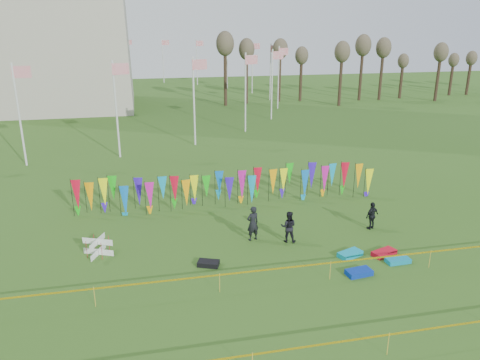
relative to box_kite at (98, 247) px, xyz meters
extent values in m
plane|color=#2F5718|center=(7.31, -3.00, -0.45)|extent=(160.00, 160.00, 0.00)
cylinder|color=silver|center=(21.31, 45.00, 3.55)|extent=(0.16, 0.16, 8.00)
plane|color=red|center=(21.91, 45.00, 6.85)|extent=(1.40, 0.00, 1.40)
cylinder|color=silver|center=(20.36, 52.24, 3.55)|extent=(0.16, 0.16, 8.00)
plane|color=red|center=(20.96, 52.24, 6.85)|extent=(1.40, 0.00, 1.40)
cylinder|color=silver|center=(17.56, 59.00, 3.55)|extent=(0.16, 0.16, 8.00)
plane|color=red|center=(18.16, 59.00, 6.85)|extent=(1.40, 0.00, 1.40)
cylinder|color=silver|center=(13.11, 64.80, 3.55)|extent=(0.16, 0.16, 8.00)
plane|color=red|center=(13.71, 64.80, 6.85)|extent=(1.40, 0.00, 1.40)
cylinder|color=silver|center=(7.31, 69.25, 3.55)|extent=(0.16, 0.16, 8.00)
plane|color=red|center=(7.91, 69.25, 6.85)|extent=(1.40, 0.00, 1.40)
cylinder|color=silver|center=(0.56, 72.04, 3.55)|extent=(0.16, 0.16, 8.00)
plane|color=red|center=(1.16, 72.04, 6.85)|extent=(1.40, 0.00, 1.40)
cylinder|color=silver|center=(-6.69, 73.00, 3.55)|extent=(0.16, 0.16, 8.00)
plane|color=red|center=(-6.09, 73.00, 6.85)|extent=(1.40, 0.00, 1.40)
cylinder|color=silver|center=(-13.94, 72.04, 3.55)|extent=(0.16, 0.16, 8.00)
plane|color=red|center=(-13.34, 72.04, 6.85)|extent=(1.40, 0.00, 1.40)
cylinder|color=silver|center=(-20.69, 69.25, 3.55)|extent=(0.16, 0.16, 8.00)
plane|color=red|center=(-20.09, 69.25, 6.85)|extent=(1.40, 0.00, 1.40)
cylinder|color=silver|center=(-6.69, 17.00, 3.55)|extent=(0.16, 0.16, 8.00)
plane|color=red|center=(-6.09, 17.00, 6.85)|extent=(1.40, 0.00, 1.40)
cylinder|color=silver|center=(0.56, 17.95, 3.55)|extent=(0.16, 0.16, 8.00)
plane|color=red|center=(1.16, 17.95, 6.85)|extent=(1.40, 0.00, 1.40)
cylinder|color=silver|center=(7.31, 20.75, 3.55)|extent=(0.16, 0.16, 8.00)
plane|color=red|center=(7.91, 20.75, 6.85)|extent=(1.40, 0.00, 1.40)
cylinder|color=silver|center=(13.11, 25.20, 3.55)|extent=(0.16, 0.16, 8.00)
plane|color=red|center=(13.71, 25.20, 6.85)|extent=(1.40, 0.00, 1.40)
cylinder|color=silver|center=(17.56, 31.00, 3.55)|extent=(0.16, 0.16, 8.00)
plane|color=red|center=(18.16, 31.00, 6.85)|extent=(1.40, 0.00, 1.40)
cylinder|color=silver|center=(20.36, 37.75, 3.55)|extent=(0.16, 0.16, 8.00)
plane|color=red|center=(20.96, 37.75, 6.85)|extent=(1.40, 0.00, 1.40)
cylinder|color=black|center=(-1.69, 5.30, 0.60)|extent=(0.03, 0.03, 2.10)
cone|color=red|center=(-1.41, 5.30, 0.78)|extent=(0.64, 0.64, 1.60)
cylinder|color=black|center=(-1.00, 5.30, 0.60)|extent=(0.03, 0.03, 2.10)
cone|color=#F09B07|center=(-0.72, 5.30, 0.78)|extent=(0.64, 0.64, 1.60)
cylinder|color=black|center=(-0.31, 5.30, 0.60)|extent=(0.03, 0.03, 2.10)
cone|color=#F5FF0D|center=(-0.03, 5.30, 0.78)|extent=(0.64, 0.64, 1.60)
cylinder|color=black|center=(0.39, 5.30, 0.60)|extent=(0.03, 0.03, 2.10)
cone|color=#15B614|center=(0.67, 5.30, 0.78)|extent=(0.64, 0.64, 1.60)
cylinder|color=black|center=(1.08, 5.30, 0.60)|extent=(0.03, 0.03, 2.10)
cone|color=blue|center=(1.36, 5.30, 0.78)|extent=(0.64, 0.64, 1.60)
cylinder|color=black|center=(1.77, 5.30, 0.60)|extent=(0.03, 0.03, 2.10)
cone|color=#3A16C6|center=(2.05, 5.30, 0.78)|extent=(0.64, 0.64, 1.60)
cylinder|color=black|center=(2.46, 5.30, 0.60)|extent=(0.03, 0.03, 2.10)
cone|color=#C71696|center=(2.74, 5.30, 0.78)|extent=(0.64, 0.64, 1.60)
cylinder|color=black|center=(3.16, 5.30, 0.60)|extent=(0.03, 0.03, 2.10)
cone|color=#0C90BF|center=(3.44, 5.30, 0.78)|extent=(0.64, 0.64, 1.60)
cylinder|color=black|center=(3.85, 5.30, 0.60)|extent=(0.03, 0.03, 2.10)
cone|color=red|center=(4.13, 5.30, 0.78)|extent=(0.64, 0.64, 1.60)
cylinder|color=black|center=(4.54, 5.30, 0.60)|extent=(0.03, 0.03, 2.10)
cone|color=#F09B07|center=(4.82, 5.30, 0.78)|extent=(0.64, 0.64, 1.60)
cylinder|color=black|center=(5.23, 5.30, 0.60)|extent=(0.03, 0.03, 2.10)
cone|color=#F5FF0D|center=(5.51, 5.30, 0.78)|extent=(0.64, 0.64, 1.60)
cylinder|color=black|center=(5.92, 5.30, 0.60)|extent=(0.03, 0.03, 2.10)
cone|color=#15B614|center=(6.20, 5.30, 0.78)|extent=(0.64, 0.64, 1.60)
cylinder|color=black|center=(6.62, 5.30, 0.60)|extent=(0.03, 0.03, 2.10)
cone|color=blue|center=(6.90, 5.30, 0.78)|extent=(0.64, 0.64, 1.60)
cylinder|color=black|center=(7.31, 5.30, 0.60)|extent=(0.03, 0.03, 2.10)
cone|color=#3A16C6|center=(7.59, 5.30, 0.78)|extent=(0.64, 0.64, 1.60)
cylinder|color=black|center=(8.00, 5.30, 0.60)|extent=(0.03, 0.03, 2.10)
cone|color=#C71696|center=(8.28, 5.30, 0.78)|extent=(0.64, 0.64, 1.60)
cylinder|color=black|center=(8.69, 5.30, 0.60)|extent=(0.03, 0.03, 2.10)
cone|color=#0C90BF|center=(8.97, 5.30, 0.78)|extent=(0.64, 0.64, 1.60)
cylinder|color=black|center=(9.39, 5.30, 0.60)|extent=(0.03, 0.03, 2.10)
cone|color=red|center=(9.67, 5.30, 0.78)|extent=(0.64, 0.64, 1.60)
cylinder|color=black|center=(10.08, 5.30, 0.60)|extent=(0.03, 0.03, 2.10)
cone|color=#F09B07|center=(10.36, 5.30, 0.78)|extent=(0.64, 0.64, 1.60)
cylinder|color=black|center=(10.77, 5.30, 0.60)|extent=(0.03, 0.03, 2.10)
cone|color=#F5FF0D|center=(11.05, 5.30, 0.78)|extent=(0.64, 0.64, 1.60)
cylinder|color=black|center=(11.46, 5.30, 0.60)|extent=(0.03, 0.03, 2.10)
cone|color=#15B614|center=(11.74, 5.30, 0.78)|extent=(0.64, 0.64, 1.60)
cylinder|color=black|center=(12.16, 5.30, 0.60)|extent=(0.03, 0.03, 2.10)
cone|color=blue|center=(12.44, 5.30, 0.78)|extent=(0.64, 0.64, 1.60)
cylinder|color=black|center=(12.85, 5.30, 0.60)|extent=(0.03, 0.03, 2.10)
cone|color=#3A16C6|center=(13.13, 5.30, 0.78)|extent=(0.64, 0.64, 1.60)
cylinder|color=black|center=(13.54, 5.30, 0.60)|extent=(0.03, 0.03, 2.10)
cone|color=#C71696|center=(13.82, 5.30, 0.78)|extent=(0.64, 0.64, 1.60)
cylinder|color=black|center=(14.23, 5.30, 0.60)|extent=(0.03, 0.03, 2.10)
cone|color=#0C90BF|center=(14.51, 5.30, 0.78)|extent=(0.64, 0.64, 1.60)
cylinder|color=black|center=(14.92, 5.30, 0.60)|extent=(0.03, 0.03, 2.10)
cone|color=red|center=(15.20, 5.30, 0.78)|extent=(0.64, 0.64, 1.60)
cylinder|color=black|center=(15.62, 5.30, 0.60)|extent=(0.03, 0.03, 2.10)
cone|color=#F09B07|center=(15.90, 5.30, 0.78)|extent=(0.64, 0.64, 1.60)
cylinder|color=black|center=(16.31, 5.30, 0.60)|extent=(0.03, 0.03, 2.10)
cone|color=#F5FF0D|center=(16.59, 5.30, 0.78)|extent=(0.64, 0.64, 1.60)
cube|color=yellow|center=(7.31, -4.54, 0.37)|extent=(26.00, 0.01, 0.08)
cylinder|color=gold|center=(0.31, -4.54, 0.00)|extent=(0.02, 0.02, 0.90)
cylinder|color=gold|center=(5.31, -4.54, 0.00)|extent=(0.02, 0.02, 0.90)
cylinder|color=gold|center=(10.31, -4.54, 0.00)|extent=(0.02, 0.02, 0.90)
cylinder|color=gold|center=(15.31, -4.54, 0.00)|extent=(0.02, 0.02, 0.90)
cube|color=yellow|center=(7.31, -9.64, 0.37)|extent=(26.00, 0.01, 0.08)
cylinder|color=gold|center=(10.31, -9.64, 0.00)|extent=(0.02, 0.02, 0.90)
cylinder|color=#3D2D1E|center=(13.31, 41.00, 2.75)|extent=(0.44, 0.44, 6.40)
ellipsoid|color=brown|center=(13.31, 41.00, 6.11)|extent=(1.92, 1.92, 2.56)
cylinder|color=#3D2D1E|center=(17.31, 41.00, 2.75)|extent=(0.44, 0.44, 6.40)
ellipsoid|color=brown|center=(17.31, 41.00, 6.11)|extent=(1.92, 1.92, 2.56)
cylinder|color=#3D2D1E|center=(21.31, 41.00, 2.75)|extent=(0.44, 0.44, 6.40)
ellipsoid|color=brown|center=(21.31, 41.00, 6.11)|extent=(1.92, 1.92, 2.56)
cylinder|color=#3D2D1E|center=(25.31, 41.00, 2.75)|extent=(0.44, 0.44, 6.40)
ellipsoid|color=brown|center=(25.31, 41.00, 6.11)|extent=(1.92, 1.92, 2.56)
cylinder|color=#3D2D1E|center=(29.31, 41.00, 2.75)|extent=(0.44, 0.44, 6.40)
ellipsoid|color=brown|center=(29.31, 41.00, 6.11)|extent=(1.92, 1.92, 2.56)
cylinder|color=#3D2D1E|center=(33.31, 41.00, 2.75)|extent=(0.44, 0.44, 6.40)
ellipsoid|color=brown|center=(33.31, 41.00, 6.11)|extent=(1.92, 1.92, 2.56)
cylinder|color=#3D2D1E|center=(37.31, 41.00, 2.75)|extent=(0.44, 0.44, 6.40)
ellipsoid|color=brown|center=(37.31, 41.00, 6.11)|extent=(1.92, 1.92, 2.56)
cylinder|color=#3D2D1E|center=(41.31, 41.00, 2.75)|extent=(0.44, 0.44, 6.40)
ellipsoid|color=brown|center=(41.31, 41.00, 6.11)|extent=(1.92, 1.92, 2.56)
cylinder|color=#3D2D1E|center=(45.31, 41.00, 2.75)|extent=(0.44, 0.44, 6.40)
ellipsoid|color=brown|center=(45.31, 41.00, 6.11)|extent=(1.92, 1.92, 2.56)
cylinder|color=#3D2D1E|center=(49.31, 41.00, 2.75)|extent=(0.44, 0.44, 6.40)
ellipsoid|color=brown|center=(49.31, 41.00, 6.11)|extent=(1.92, 1.92, 2.56)
cylinder|color=red|center=(-0.39, -0.39, 0.00)|extent=(0.02, 0.02, 0.89)
cylinder|color=red|center=(0.39, -0.39, 0.00)|extent=(0.02, 0.02, 0.89)
cylinder|color=red|center=(-0.39, 0.39, 0.00)|extent=(0.02, 0.02, 0.89)
cylinder|color=red|center=(0.39, 0.39, 0.00)|extent=(0.02, 0.02, 0.89)
imported|color=black|center=(7.79, 0.05, 0.50)|extent=(0.81, 0.68, 1.89)
imported|color=black|center=(9.55, -0.53, 0.39)|extent=(0.94, 0.75, 1.68)
imported|color=black|center=(14.53, 0.02, 0.34)|extent=(1.05, 0.84, 1.57)
cube|color=#0C9CBC|center=(12.02, -2.72, -0.33)|extent=(1.35, 1.00, 0.24)
cube|color=#0A2EA5|center=(11.65, -4.45, -0.33)|extent=(1.23, 0.75, 0.24)
cube|color=red|center=(13.70, -2.95, -0.33)|extent=(1.38, 0.97, 0.23)
cube|color=black|center=(5.11, -2.18, -0.33)|extent=(1.13, 0.90, 0.23)
cube|color=#0C88AF|center=(13.97, -3.79, -0.34)|extent=(1.16, 0.59, 0.22)
camera|label=1|loc=(2.45, -21.57, 10.39)|focal=35.00mm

